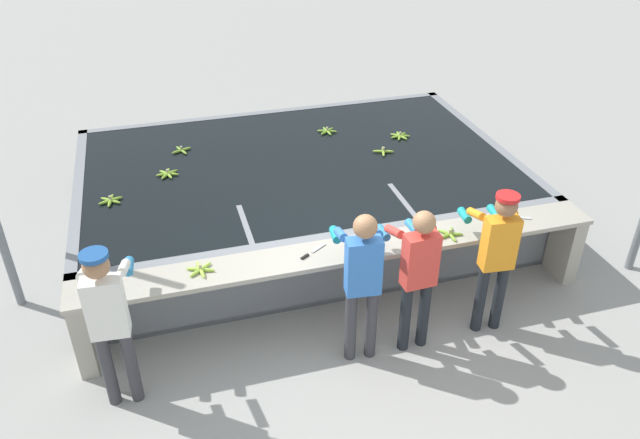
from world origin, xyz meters
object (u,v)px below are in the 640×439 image
at_px(banana_bunch_floating_4, 327,131).
at_px(worker_2, 417,268).
at_px(banana_bunch_ledge_1, 201,269).
at_px(worker_1, 362,275).
at_px(banana_bunch_floating_1, 383,151).
at_px(knife_1, 310,253).
at_px(banana_bunch_floating_5, 111,200).
at_px(worker_3, 496,250).
at_px(banana_bunch_floating_2, 400,136).
at_px(banana_bunch_ledge_0, 450,234).
at_px(worker_0, 108,314).
at_px(knife_0, 509,216).
at_px(banana_bunch_floating_0, 181,150).
at_px(banana_bunch_floating_3, 168,174).

bearing_deg(banana_bunch_floating_4, worker_2, -92.12).
bearing_deg(worker_2, banana_bunch_ledge_1, 162.33).
height_order(worker_1, worker_2, worker_1).
bearing_deg(banana_bunch_floating_1, knife_1, -127.98).
xyz_separation_m(worker_2, banana_bunch_floating_5, (-2.76, 2.21, -0.06)).
bearing_deg(worker_1, worker_3, 1.24).
distance_m(worker_2, banana_bunch_floating_2, 3.11).
xyz_separation_m(worker_1, banana_bunch_floating_2, (1.58, 2.93, -0.09)).
relative_size(banana_bunch_floating_2, banana_bunch_ledge_0, 1.01).
xyz_separation_m(worker_0, knife_0, (4.13, 0.62, -0.12)).
distance_m(banana_bunch_floating_0, banana_bunch_floating_2, 2.92).
distance_m(worker_0, banana_bunch_floating_3, 2.71).
bearing_deg(banana_bunch_floating_2, banana_bunch_floating_0, 172.79).
bearing_deg(banana_bunch_ledge_0, banana_bunch_ledge_1, 177.82).
bearing_deg(banana_bunch_floating_0, banana_bunch_ledge_1, -91.57).
bearing_deg(banana_bunch_floating_1, worker_0, -143.83).
bearing_deg(banana_bunch_floating_3, banana_bunch_floating_1, -2.95).
xyz_separation_m(banana_bunch_floating_0, banana_bunch_ledge_0, (2.46, -2.78, 0.00)).
xyz_separation_m(worker_3, banana_bunch_floating_2, (0.19, 2.90, -0.08)).
xyz_separation_m(banana_bunch_floating_2, banana_bunch_ledge_1, (-2.97, -2.31, 0.00)).
bearing_deg(knife_1, banana_bunch_floating_1, 52.02).
xyz_separation_m(worker_0, worker_2, (2.76, -0.06, -0.05)).
bearing_deg(banana_bunch_floating_2, banana_bunch_ledge_1, -142.13).
bearing_deg(banana_bunch_ledge_0, knife_1, 176.99).
xyz_separation_m(worker_1, banana_bunch_floating_1, (1.19, 2.54, -0.09)).
bearing_deg(banana_bunch_ledge_1, worker_0, -145.60).
relative_size(banana_bunch_floating_1, banana_bunch_floating_4, 0.98).
bearing_deg(worker_1, banana_bunch_floating_0, 111.91).
relative_size(worker_0, worker_1, 1.00).
relative_size(banana_bunch_floating_1, banana_bunch_floating_5, 0.98).
bearing_deg(worker_0, banana_bunch_ledge_1, 34.40).
relative_size(banana_bunch_floating_0, knife_0, 0.84).
bearing_deg(worker_1, knife_0, 19.22).
bearing_deg(worker_1, banana_bunch_floating_3, 119.99).
relative_size(worker_1, banana_bunch_floating_0, 5.92).
height_order(banana_bunch_floating_4, knife_1, banana_bunch_floating_4).
bearing_deg(worker_3, worker_1, -178.76).
relative_size(worker_2, knife_1, 5.07).
height_order(worker_0, worker_2, worker_0).
xyz_separation_m(banana_bunch_floating_1, banana_bunch_ledge_1, (-2.58, -1.93, 0.00)).
relative_size(worker_3, banana_bunch_ledge_1, 5.61).
xyz_separation_m(banana_bunch_floating_1, knife_0, (0.73, -1.87, -0.01)).
relative_size(banana_bunch_floating_1, knife_0, 0.85).
relative_size(worker_0, banana_bunch_ledge_1, 5.74).
distance_m(banana_bunch_floating_0, banana_bunch_floating_5, 1.41).
relative_size(worker_2, banana_bunch_ledge_1, 5.54).
distance_m(worker_1, banana_bunch_floating_2, 3.32).
distance_m(banana_bunch_floating_2, banana_bunch_floating_3, 3.13).
xyz_separation_m(worker_1, worker_2, (0.54, -0.01, -0.04)).
bearing_deg(worker_0, banana_bunch_floating_2, 37.15).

